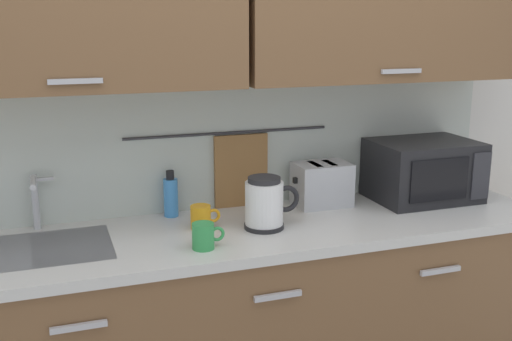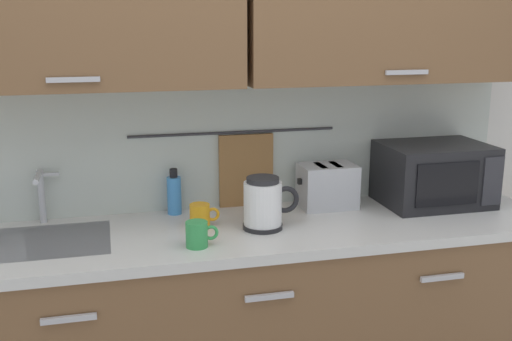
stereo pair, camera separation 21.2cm
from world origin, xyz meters
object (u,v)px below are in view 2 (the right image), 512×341
Objects in this scene: mug_near_sink at (198,234)px; toaster at (327,186)px; microwave at (434,174)px; dish_soap_bottle at (174,194)px; electric_kettle at (264,204)px; mug_by_kettle at (201,216)px.

mug_near_sink is 0.72m from toaster.
microwave is at bearing -7.83° from toaster.
dish_soap_bottle reaches higher than mug_near_sink.
electric_kettle is at bearing -148.53° from toaster.
mug_near_sink is 0.21m from mug_by_kettle.
mug_near_sink is (0.04, -0.41, -0.04)m from dish_soap_bottle.
electric_kettle reaches higher than mug_by_kettle.
dish_soap_bottle is (-1.14, 0.13, -0.05)m from microwave.
microwave reaches higher than dish_soap_bottle.
toaster reaches higher than mug_by_kettle.
microwave is at bearing -6.39° from dish_soap_bottle.
mug_by_kettle is at bearing 78.16° from mug_near_sink.
electric_kettle is at bearing -170.01° from microwave.
toaster is at bearing 13.17° from mug_by_kettle.
dish_soap_bottle is 0.41m from mug_near_sink.
electric_kettle is 1.16× the size of dish_soap_bottle.
electric_kettle is at bearing -40.36° from dish_soap_bottle.
mug_near_sink is 0.47× the size of toaster.
toaster is at bearing -5.35° from dish_soap_bottle.
dish_soap_bottle is 1.63× the size of mug_by_kettle.
toaster is at bearing 31.47° from electric_kettle.
microwave reaches higher than electric_kettle.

